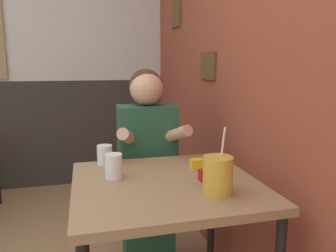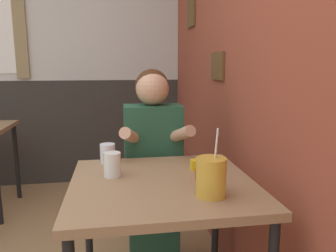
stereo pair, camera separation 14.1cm
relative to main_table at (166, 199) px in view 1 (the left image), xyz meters
The scene contains 9 objects.
brick_wall_right 1.23m from the main_table, 59.96° to the left, with size 0.08×4.55×2.70m.
back_wall 2.51m from the main_table, 115.10° to the left, with size 5.98×0.09×2.70m.
main_table is the anchor object (origin of this frame).
person_seated 0.54m from the main_table, 87.84° to the left, with size 0.42×0.40×1.24m.
cocktail_pitcher 0.30m from the main_table, 49.43° to the right, with size 0.12×0.12×0.27m.
glass_near_pitcher 0.43m from the main_table, 126.88° to the left, with size 0.08×0.08×0.10m.
glass_center 0.28m from the main_table, 155.47° to the left, with size 0.08×0.08×0.11m.
condiment_ketchup 0.21m from the main_table, 11.50° to the right, with size 0.06×0.04×0.05m.
condiment_mustard 0.26m from the main_table, 35.03° to the left, with size 0.06×0.04×0.05m.
Camera 1 is at (0.68, -0.94, 1.26)m, focal length 35.00 mm.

